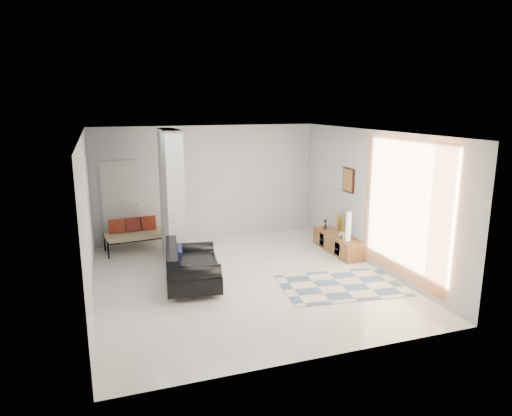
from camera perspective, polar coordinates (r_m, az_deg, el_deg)
name	(u,v)px	position (r m, az deg, el deg)	size (l,w,h in m)	color
floor	(245,279)	(8.92, -1.43, -8.86)	(6.00, 6.00, 0.00)	silver
ceiling	(244,133)	(8.30, -1.53, 9.40)	(6.00, 6.00, 0.00)	white
wall_back	(208,183)	(11.34, -6.07, 3.15)	(6.00, 6.00, 0.00)	silver
wall_front	(316,259)	(5.82, 7.54, -6.34)	(6.00, 6.00, 0.00)	silver
wall_left	(88,221)	(8.13, -20.29, -1.48)	(6.00, 6.00, 0.00)	silver
wall_right	(372,199)	(9.67, 14.25, 1.13)	(6.00, 6.00, 0.00)	silver
partition_column	(172,196)	(9.79, -10.48, 1.45)	(0.35, 1.20, 2.80)	silver
hallway_door	(120,204)	(11.11, -16.58, 0.47)	(0.85, 0.06, 2.04)	silver
curtain	(403,209)	(8.70, 17.94, -0.06)	(2.55, 2.55, 0.00)	#F38B3F
wall_art	(348,180)	(10.36, 11.48, 3.44)	(0.04, 0.45, 0.55)	#34180E
media_console	(338,243)	(10.60, 10.19, -4.33)	(0.45, 1.65, 0.80)	brown
loveseat	(189,267)	(8.59, -8.35, -7.34)	(1.16, 1.73, 0.76)	silver
daybed	(139,233)	(10.80, -14.46, -3.00)	(1.60, 0.80, 0.77)	black
area_rug	(341,285)	(8.76, 10.59, -9.48)	(2.22, 1.48, 0.01)	beige
cylinder_lamp	(348,226)	(10.06, 11.49, -2.28)	(0.12, 0.12, 0.64)	silver
bronze_figurine	(325,224)	(10.94, 8.66, -2.02)	(0.12, 0.12, 0.24)	black
vase	(342,234)	(10.28, 10.68, -3.23)	(0.17, 0.17, 0.18)	silver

